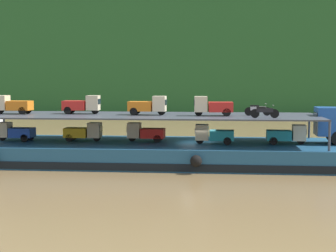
# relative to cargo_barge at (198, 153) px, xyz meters

# --- Properties ---
(ground_plane) EXTENTS (400.00, 400.00, 0.00)m
(ground_plane) POSITION_rel_cargo_barge_xyz_m (0.00, 0.02, -0.75)
(ground_plane) COLOR brown
(hillside_far_bank) EXTENTS (146.33, 31.17, 32.00)m
(hillside_far_bank) POSITION_rel_cargo_barge_xyz_m (0.00, 66.01, 17.27)
(hillside_far_bank) COLOR #235628
(hillside_far_bank) RESTS_ON ground
(cargo_barge) EXTENTS (33.93, 8.80, 1.50)m
(cargo_barge) POSITION_rel_cargo_barge_xyz_m (0.00, 0.00, 0.00)
(cargo_barge) COLOR navy
(cargo_barge) RESTS_ON ground
(cargo_rack) EXTENTS (24.73, 7.38, 2.00)m
(cargo_rack) POSITION_rel_cargo_barge_xyz_m (-3.80, 0.02, 2.69)
(cargo_rack) COLOR #383D47
(cargo_rack) RESTS_ON cargo_barge
(mini_truck_lower_stern) EXTENTS (2.78, 1.28, 1.38)m
(mini_truck_lower_stern) POSITION_rel_cargo_barge_xyz_m (-13.68, -0.07, 1.44)
(mini_truck_lower_stern) COLOR #1E47B7
(mini_truck_lower_stern) RESTS_ON cargo_barge
(mini_truck_lower_aft) EXTENTS (2.77, 1.24, 1.38)m
(mini_truck_lower_aft) POSITION_rel_cargo_barge_xyz_m (-8.53, 0.28, 1.44)
(mini_truck_lower_aft) COLOR gold
(mini_truck_lower_aft) RESTS_ON cargo_barge
(mini_truck_lower_mid) EXTENTS (2.78, 1.27, 1.38)m
(mini_truck_lower_mid) POSITION_rel_cargo_barge_xyz_m (-3.92, 0.37, 1.44)
(mini_truck_lower_mid) COLOR red
(mini_truck_lower_mid) RESTS_ON cargo_barge
(mini_truck_lower_fore) EXTENTS (2.76, 1.23, 1.38)m
(mini_truck_lower_fore) POSITION_rel_cargo_barge_xyz_m (1.11, -0.56, 1.44)
(mini_truck_lower_fore) COLOR teal
(mini_truck_lower_fore) RESTS_ON cargo_barge
(mini_truck_lower_bow) EXTENTS (2.77, 1.26, 1.38)m
(mini_truck_lower_bow) POSITION_rel_cargo_barge_xyz_m (6.26, -0.26, 1.44)
(mini_truck_lower_bow) COLOR teal
(mini_truck_lower_bow) RESTS_ON cargo_barge
(mini_truck_upper_stern) EXTENTS (2.78, 1.27, 1.38)m
(mini_truck_upper_stern) POSITION_rel_cargo_barge_xyz_m (-13.91, 0.19, 3.44)
(mini_truck_upper_stern) COLOR orange
(mini_truck_upper_stern) RESTS_ON cargo_rack
(mini_truck_upper_mid) EXTENTS (2.76, 1.23, 1.38)m
(mini_truck_upper_mid) POSITION_rel_cargo_barge_xyz_m (-8.73, 0.70, 3.44)
(mini_truck_upper_mid) COLOR red
(mini_truck_upper_mid) RESTS_ON cargo_rack
(mini_truck_upper_fore) EXTENTS (2.78, 1.27, 1.38)m
(mini_truck_upper_fore) POSITION_rel_cargo_barge_xyz_m (-3.65, -0.07, 3.44)
(mini_truck_upper_fore) COLOR orange
(mini_truck_upper_fore) RESTS_ON cargo_rack
(mini_truck_upper_bow) EXTENTS (2.80, 1.30, 1.38)m
(mini_truck_upper_bow) POSITION_rel_cargo_barge_xyz_m (1.01, -0.47, 3.44)
(mini_truck_upper_bow) COLOR red
(mini_truck_upper_bow) RESTS_ON cargo_rack
(motorcycle_upper_port) EXTENTS (1.90, 0.55, 0.87)m
(motorcycle_upper_port) POSITION_rel_cargo_barge_xyz_m (4.49, -2.19, 3.18)
(motorcycle_upper_port) COLOR black
(motorcycle_upper_port) RESTS_ON cargo_rack
(motorcycle_upper_centre) EXTENTS (1.90, 0.55, 0.87)m
(motorcycle_upper_centre) POSITION_rel_cargo_barge_xyz_m (4.21, 0.02, 3.18)
(motorcycle_upper_centre) COLOR black
(motorcycle_upper_centre) RESTS_ON cargo_rack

